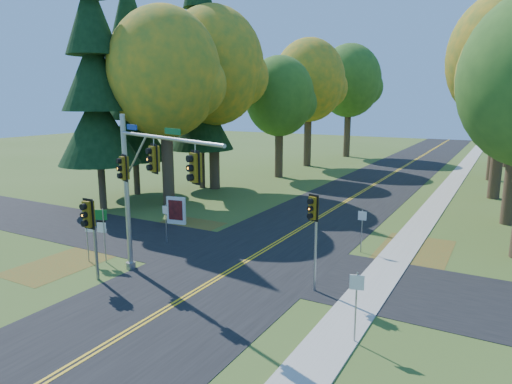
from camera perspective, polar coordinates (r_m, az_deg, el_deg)
The scene contains 27 objects.
ground at distance 21.08m, azimuth -3.48°, elevation -9.96°, with size 160.00×160.00×0.00m, color #40591F.
road_main at distance 21.07m, azimuth -3.48°, elevation -9.93°, with size 8.00×160.00×0.02m, color black.
road_cross at distance 22.67m, azimuth -0.72°, elevation -8.34°, with size 60.00×6.00×0.02m, color black.
centerline_left at distance 21.12m, azimuth -3.71°, elevation -9.84°, with size 0.10×160.00×0.01m, color gold.
centerline_right at distance 21.02m, azimuth -3.25°, elevation -9.94°, with size 0.10×160.00×0.01m, color gold.
sidewalk_east at distance 18.70m, azimuth 13.16°, elevation -13.04°, with size 1.60×160.00×0.06m, color #9E998E.
leaf_patch_w_near at distance 27.80m, azimuth -10.34°, elevation -4.76°, with size 4.00×6.00×0.00m, color brown.
leaf_patch_e at distance 24.06m, azimuth 18.61°, elevation -7.78°, with size 3.50×8.00×0.00m, color brown.
leaf_patch_w_far at distance 23.89m, azimuth -23.08°, elevation -8.25°, with size 3.00×5.00×0.00m, color brown.
tree_w_a at distance 33.86m, azimuth -11.21°, elevation 14.31°, with size 8.00×8.00×14.15m.
tree_w_b at distance 39.76m, azimuth -5.26°, elevation 15.30°, with size 8.60×8.60×15.38m.
tree_w_c at distance 45.65m, azimuth 3.06°, elevation 11.79°, with size 6.80×6.80×11.91m.
tree_e_c at distance 40.27m, azimuth 29.05°, elevation 14.32°, with size 8.80×8.80×15.79m.
tree_w_d at distance 53.86m, azimuth 6.73°, elevation 13.63°, with size 8.20×8.20×14.56m.
tree_e_d at distance 49.35m, azimuth 28.18°, elevation 10.79°, with size 7.00×7.00×12.32m.
tree_w_e at distance 63.68m, azimuth 11.66°, elevation 13.41°, with size 8.40×8.40×14.97m.
pine_a at distance 33.77m, azimuth -19.51°, elevation 13.37°, with size 5.60×5.60×19.48m.
pine_b at distance 38.28m, azimuth -15.22°, elevation 11.80°, with size 5.60×5.60×17.31m.
pine_c at distance 40.22m, azimuth -7.03°, elevation 14.25°, with size 5.60×5.60×20.56m.
traffic_mast at distance 19.36m, azimuth -13.82°, elevation 1.81°, with size 7.33×3.03×7.09m.
east_signal_pole at distance 18.13m, azimuth 7.21°, elevation -3.35°, with size 0.46×0.55×4.07m.
ped_signal_pole at distance 20.42m, azimuth -20.10°, elevation -3.34°, with size 0.58×0.67×3.66m.
route_sign_cluster at distance 23.03m, azimuth -19.47°, elevation -3.83°, with size 1.17×0.47×2.66m.
info_kiosk at distance 29.02m, azimuth -9.95°, elevation -2.30°, with size 1.26×0.41×1.74m.
reg_sign_e_north at distance 23.78m, azimuth 13.11°, elevation -3.85°, with size 0.43×0.09×2.23m.
reg_sign_e_south at distance 15.08m, azimuth 12.43°, elevation -12.47°, with size 0.45×0.16×2.40m.
reg_sign_w at distance 25.17m, azimuth -11.22°, elevation -3.07°, with size 0.41×0.08×2.14m.
Camera 1 is at (10.67, -16.46, 7.70)m, focal length 32.00 mm.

